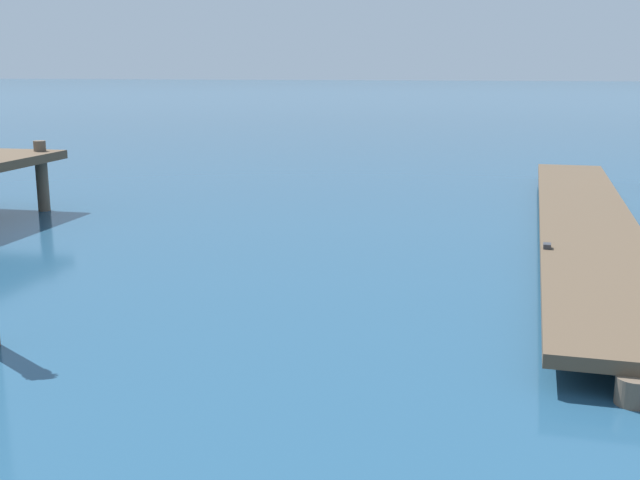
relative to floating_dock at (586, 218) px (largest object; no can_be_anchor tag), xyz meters
name	(u,v)px	position (x,y,z in m)	size (l,w,h in m)	color
floating_dock	(586,218)	(0.00, 0.00, 0.00)	(2.20, 17.12, 0.53)	brown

